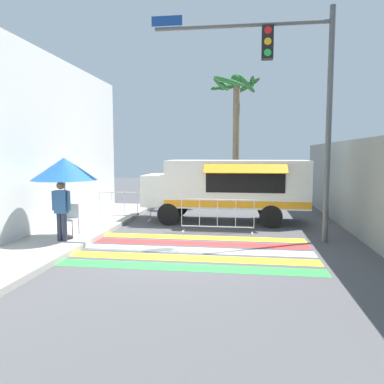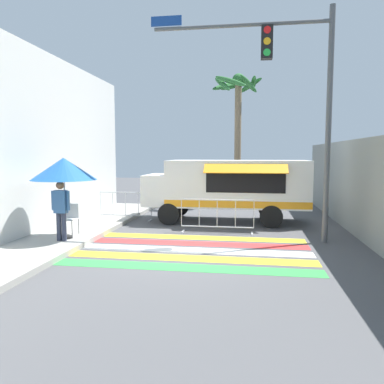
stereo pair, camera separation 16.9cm
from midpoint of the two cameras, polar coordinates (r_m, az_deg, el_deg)
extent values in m
plane|color=#4C4C4F|center=(9.81, -0.16, -9.09)|extent=(60.00, 60.00, 0.00)
cube|color=#99968E|center=(11.67, -25.66, -6.90)|extent=(4.40, 16.00, 0.14)
cube|color=silver|center=(11.38, -25.99, 7.01)|extent=(0.25, 16.00, 5.76)
cube|color=gray|center=(12.88, 24.12, 0.70)|extent=(0.20, 16.00, 2.99)
cube|color=green|center=(8.52, -1.61, -11.37)|extent=(6.40, 0.56, 0.01)
cube|color=yellow|center=(9.24, -0.75, -10.01)|extent=(6.40, 0.56, 0.01)
cube|color=white|center=(9.96, -0.02, -8.84)|extent=(6.40, 0.56, 0.01)
cube|color=red|center=(10.69, 0.61, -7.83)|extent=(6.40, 0.56, 0.01)
cube|color=yellow|center=(11.43, 1.15, -6.94)|extent=(6.40, 0.56, 0.01)
cube|color=white|center=(13.98, 7.28, 1.36)|extent=(5.09, 2.14, 1.69)
cube|color=white|center=(14.30, -2.98, 0.39)|extent=(1.80, 1.97, 1.14)
cube|color=#1E232D|center=(14.47, -6.27, 1.56)|extent=(0.06, 1.71, 0.43)
cube|color=black|center=(12.89, 8.49, 1.54)|extent=(2.69, 0.03, 0.76)
cube|color=orange|center=(12.66, 8.52, 3.55)|extent=(2.79, 0.43, 0.31)
cube|color=orange|center=(12.98, 7.12, -1.91)|extent=(5.09, 0.01, 0.24)
cylinder|color=black|center=(13.41, -3.19, -3.38)|extent=(0.78, 0.22, 0.78)
cylinder|color=black|center=(15.32, -1.66, -2.23)|extent=(0.78, 0.22, 0.78)
cylinder|color=black|center=(13.15, 12.34, -3.68)|extent=(0.78, 0.22, 0.78)
cylinder|color=black|center=(15.10, 11.88, -2.47)|extent=(0.78, 0.22, 0.78)
cylinder|color=#515456|center=(11.26, 20.49, 9.26)|extent=(0.16, 0.16, 6.55)
cylinder|color=#515456|center=(11.59, 7.83, 23.86)|extent=(4.95, 0.11, 0.11)
cube|color=black|center=(11.42, 11.80, 21.40)|extent=(0.32, 0.28, 0.90)
cylinder|color=red|center=(11.37, 11.87, 23.05)|extent=(0.20, 0.02, 0.20)
cylinder|color=#F2A519|center=(11.29, 11.83, 21.59)|extent=(0.20, 0.02, 0.20)
cylinder|color=green|center=(11.21, 11.80, 20.12)|extent=(0.20, 0.02, 0.20)
cube|color=navy|center=(11.88, -3.49, 24.57)|extent=(0.90, 0.02, 0.28)
cylinder|color=black|center=(11.24, -18.23, -6.56)|extent=(0.36, 0.36, 0.06)
cylinder|color=#B2B2B7|center=(11.06, -18.41, -0.93)|extent=(0.04, 0.04, 2.28)
cone|color=#1E59A5|center=(11.00, -18.55, 3.37)|extent=(1.81, 1.81, 0.62)
cylinder|color=#4C4C51|center=(11.56, -19.32, -5.27)|extent=(0.02, 0.02, 0.45)
cylinder|color=#4C4C51|center=(11.37, -17.40, -5.39)|extent=(0.02, 0.02, 0.45)
cylinder|color=#4C4C51|center=(11.93, -18.35, -4.90)|extent=(0.02, 0.02, 0.45)
cylinder|color=#4C4C51|center=(11.75, -16.48, -5.01)|extent=(0.02, 0.02, 0.45)
cube|color=beige|center=(11.61, -17.92, -3.98)|extent=(0.45, 0.45, 0.03)
cube|color=beige|center=(11.76, -17.50, -2.71)|extent=(0.45, 0.03, 0.43)
cylinder|color=#2D3347|center=(10.94, -19.20, -5.02)|extent=(0.13, 0.13, 0.77)
cylinder|color=#2D3347|center=(10.87, -18.50, -5.06)|extent=(0.13, 0.13, 0.77)
cube|color=#33598C|center=(10.80, -18.97, -1.40)|extent=(0.34, 0.20, 0.62)
cylinder|color=#33598C|center=(10.90, -20.00, -1.21)|extent=(0.09, 0.09, 0.53)
cylinder|color=#33598C|center=(10.70, -17.93, -1.26)|extent=(0.09, 0.09, 0.53)
sphere|color=brown|center=(10.76, -19.05, 0.98)|extent=(0.22, 0.22, 0.22)
cylinder|color=#B7BABF|center=(11.97, 4.27, -1.19)|extent=(2.33, 0.04, 0.04)
cylinder|color=#B7BABF|center=(12.10, 4.24, -5.31)|extent=(2.33, 0.04, 0.04)
cylinder|color=#B7BABF|center=(12.17, -1.22, -3.14)|extent=(0.02, 0.02, 0.88)
cylinder|color=#B7BABF|center=(12.09, 1.50, -3.20)|extent=(0.02, 0.02, 0.88)
cylinder|color=#B7BABF|center=(12.03, 4.26, -3.26)|extent=(0.02, 0.02, 0.88)
cylinder|color=#B7BABF|center=(12.00, 7.03, -3.31)|extent=(0.02, 0.02, 0.88)
cylinder|color=#B7BABF|center=(11.99, 9.81, -3.36)|extent=(0.02, 0.02, 0.88)
cube|color=#B7BABF|center=(12.27, -0.98, -6.00)|extent=(0.06, 0.44, 0.03)
cube|color=#B7BABF|center=(12.11, 9.52, -6.25)|extent=(0.06, 0.44, 0.03)
cylinder|color=#B7BABF|center=(14.47, -9.81, -0.07)|extent=(2.02, 0.04, 0.04)
cylinder|color=#B7BABF|center=(14.58, -9.75, -3.49)|extent=(2.02, 0.04, 0.04)
cylinder|color=#B7BABF|center=(14.87, -13.48, -1.68)|extent=(0.02, 0.02, 0.88)
cylinder|color=#B7BABF|center=(14.69, -11.65, -1.73)|extent=(0.02, 0.02, 0.88)
cylinder|color=#B7BABF|center=(14.52, -9.78, -1.78)|extent=(0.02, 0.02, 0.88)
cylinder|color=#B7BABF|center=(14.37, -7.86, -1.83)|extent=(0.02, 0.02, 0.88)
cylinder|color=#B7BABF|center=(14.23, -5.91, -1.88)|extent=(0.02, 0.02, 0.88)
cube|color=#B7BABF|center=(14.94, -13.25, -4.05)|extent=(0.06, 0.44, 0.03)
cube|color=#B7BABF|center=(14.34, -6.08, -4.33)|extent=(0.06, 0.44, 0.03)
cylinder|color=#7A664C|center=(18.33, 7.24, 7.04)|extent=(0.32, 0.32, 5.89)
sphere|color=#2D6B33|center=(18.67, 7.37, 16.59)|extent=(0.60, 0.60, 0.60)
ellipsoid|color=#2D6B33|center=(18.68, 9.61, 16.01)|extent=(0.34, 1.43, 0.65)
ellipsoid|color=#2D6B33|center=(19.20, 9.07, 15.71)|extent=(1.32, 1.25, 0.73)
ellipsoid|color=#2D6B33|center=(19.26, 6.57, 15.76)|extent=(1.36, 0.76, 0.61)
ellipsoid|color=#2D6B33|center=(19.19, 5.20, 15.79)|extent=(1.26, 1.56, 0.75)
ellipsoid|color=#2D6B33|center=(18.24, 4.91, 16.09)|extent=(1.02, 1.52, 1.01)
ellipsoid|color=#2D6B33|center=(17.90, 6.16, 16.46)|extent=(1.61, 0.89, 0.79)
ellipsoid|color=#2D6B33|center=(18.19, 8.89, 16.01)|extent=(1.00, 1.08, 0.86)
camera|label=1|loc=(0.08, -89.61, 0.04)|focal=35.00mm
camera|label=2|loc=(0.08, 90.39, -0.04)|focal=35.00mm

